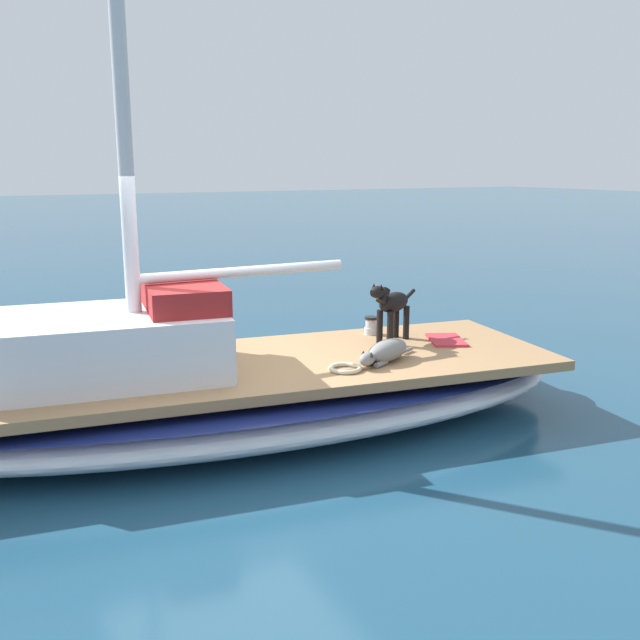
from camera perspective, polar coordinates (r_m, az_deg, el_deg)
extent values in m
plane|color=navy|center=(7.23, -7.08, -8.65)|extent=(120.00, 120.00, 0.00)
ellipsoid|color=white|center=(7.14, -7.14, -6.56)|extent=(3.56, 7.49, 0.56)
ellipsoid|color=navy|center=(7.08, -7.18, -5.18)|extent=(3.57, 7.53, 0.08)
cube|color=#A37A51|center=(7.04, -7.22, -4.01)|extent=(3.02, 6.86, 0.10)
cylinder|color=silver|center=(7.03, -6.22, 3.93)|extent=(0.10, 2.20, 0.10)
cube|color=silver|center=(6.81, -17.21, -2.00)|extent=(1.72, 2.39, 0.60)
cube|color=maroon|center=(6.90, -11.16, 2.09)|extent=(1.42, 0.89, 0.24)
ellipsoid|color=black|center=(7.83, 6.00, 1.45)|extent=(0.43, 0.56, 0.22)
cylinder|color=black|center=(7.70, 5.71, -0.69)|extent=(0.07, 0.07, 0.38)
cylinder|color=black|center=(7.76, 4.87, -0.56)|extent=(0.07, 0.07, 0.38)
cylinder|color=black|center=(8.01, 7.01, -0.20)|extent=(0.07, 0.07, 0.38)
cylinder|color=black|center=(8.07, 6.19, -0.08)|extent=(0.07, 0.07, 0.38)
cylinder|color=black|center=(7.61, 5.14, 2.00)|extent=(0.18, 0.22, 0.19)
ellipsoid|color=black|center=(7.50, 4.68, 2.28)|extent=(0.21, 0.25, 0.13)
cone|color=black|center=(7.47, 4.99, 2.70)|extent=(0.05, 0.05, 0.06)
cone|color=black|center=(7.51, 4.40, 2.77)|extent=(0.05, 0.05, 0.06)
torus|color=black|center=(7.61, 5.14, 2.00)|extent=(0.17, 0.17, 0.10)
cylinder|color=black|center=(8.14, 7.26, 2.04)|extent=(0.14, 0.22, 0.12)
ellipsoid|color=gray|center=(7.11, 5.51, -2.47)|extent=(0.48, 0.65, 0.22)
ellipsoid|color=gray|center=(6.81, 3.85, -3.19)|extent=(0.20, 0.24, 0.13)
cone|color=#2A2929|center=(6.77, 4.17, -2.81)|extent=(0.05, 0.05, 0.05)
cone|color=#2A2929|center=(6.82, 3.54, -2.69)|extent=(0.05, 0.05, 0.05)
cylinder|color=gray|center=(6.92, 4.99, -3.54)|extent=(0.12, 0.19, 0.06)
cylinder|color=gray|center=(6.99, 4.16, -3.38)|extent=(0.12, 0.19, 0.06)
cylinder|color=gray|center=(7.45, 7.10, -2.44)|extent=(0.11, 0.18, 0.04)
cylinder|color=#B7B7BC|center=(8.22, 4.16, -0.89)|extent=(0.16, 0.16, 0.08)
cylinder|color=#B7B7BC|center=(8.20, 4.17, -0.27)|extent=(0.13, 0.13, 0.10)
cylinder|color=black|center=(8.19, 4.17, 0.17)|extent=(0.15, 0.15, 0.03)
torus|color=beige|center=(6.77, 2.06, -3.94)|extent=(0.32, 0.32, 0.04)
cube|color=#C6333D|center=(8.00, 10.21, -1.61)|extent=(0.66, 0.56, 0.03)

